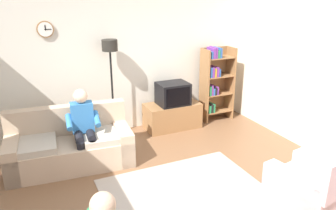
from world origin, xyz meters
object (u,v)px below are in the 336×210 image
Objects in this scene: armchair_near_bookshelf at (311,188)px; floor_lamp at (111,62)px; bookshelf at (215,82)px; couch at (70,146)px; tv_stand at (172,116)px; person_on_couch at (83,124)px; tv at (173,94)px.

floor_lamp is at bearing 117.44° from armchair_near_bookshelf.
couch is at bearing -166.50° from bookshelf.
armchair_near_bookshelf is (2.61, -2.44, -0.02)m from couch.
bookshelf is (3.15, 0.76, 0.52)m from couch.
couch is 1.24× the size of bookshelf.
tv_stand is 0.89× the size of person_on_couch.
tv is 1.04m from bookshelf.
person_on_couch reaches higher than tv.
person_on_couch is (-1.91, -0.77, -0.03)m from tv.
couch is 0.46m from person_on_couch.
tv_stand is 0.48m from tv.
armchair_near_bookshelf is at bearing -99.60° from bookshelf.
floor_lamp is at bearing 174.07° from tv.
couch is 1.79× the size of tv_stand.
couch is 3.57m from armchair_near_bookshelf.
bookshelf is 3.06m from person_on_couch.
armchair_near_bookshelf is at bearing -62.56° from floor_lamp.
couch is 1.59× the size of person_on_couch.
couch is at bearing -162.72° from tv.
floor_lamp reaches higher than couch.
floor_lamp is 1.37m from person_on_couch.
floor_lamp is 1.86× the size of armchair_near_bookshelf.
armchair_near_bookshelf is (0.49, -3.10, -0.44)m from tv.
bookshelf reaches higher than tv.
couch is 3.28× the size of tv.
bookshelf is at bearing 16.45° from person_on_couch.
armchair_near_bookshelf is (-0.54, -3.20, -0.55)m from bookshelf.
tv is 1.39m from floor_lamp.
tv is at bearing 22.01° from person_on_couch.
person_on_couch is at bearing -26.60° from couch.
bookshelf reaches higher than armchair_near_bookshelf.
tv is 0.60× the size of armchair_near_bookshelf.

